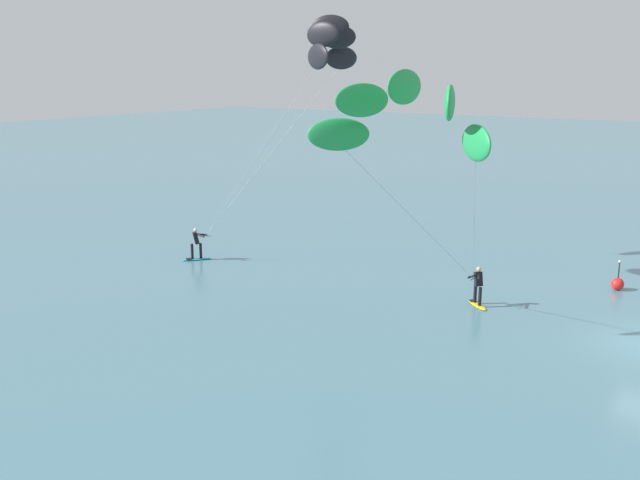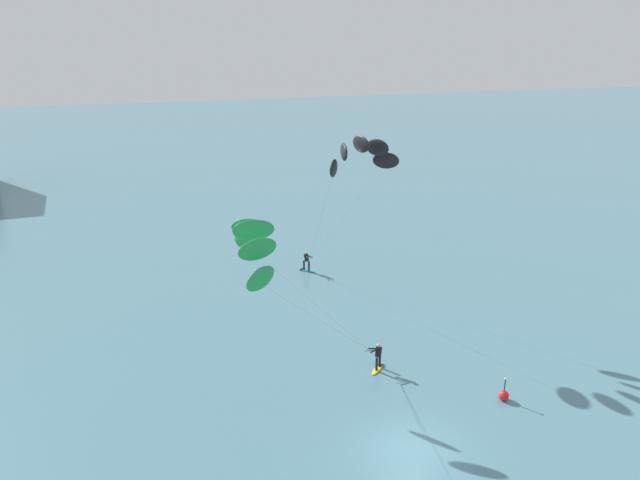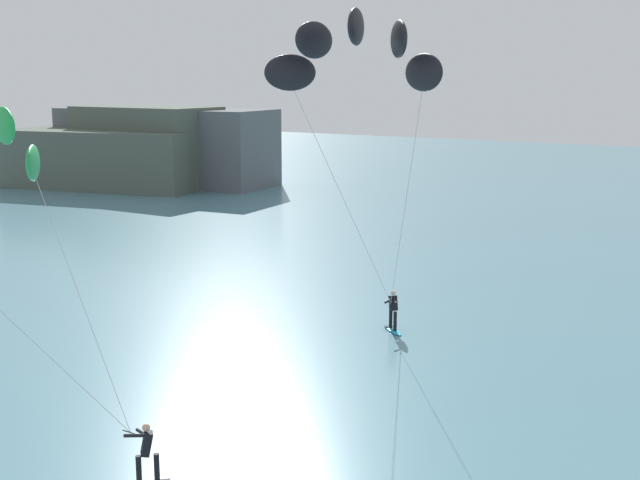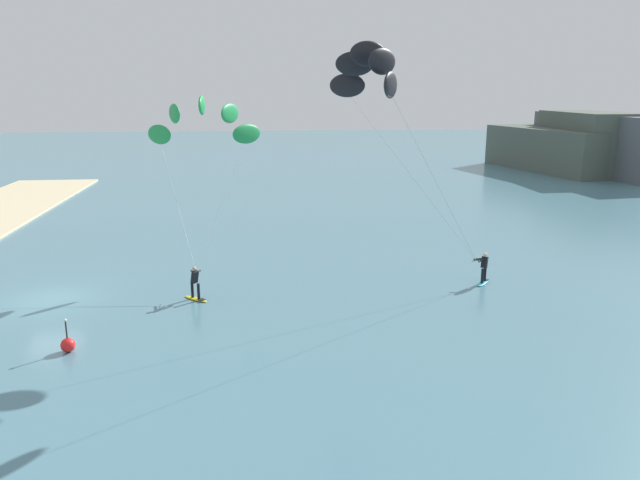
{
  "view_description": "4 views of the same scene",
  "coord_description": "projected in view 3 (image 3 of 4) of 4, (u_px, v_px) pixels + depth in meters",
  "views": [
    {
      "loc": [
        -26.69,
        -3.21,
        9.65
      ],
      "look_at": [
        -0.7,
        13.93,
        2.23
      ],
      "focal_mm": 40.46,
      "sensor_mm": 36.0,
      "label": 1
    },
    {
      "loc": [
        -9.73,
        -22.31,
        19.7
      ],
      "look_at": [
        -0.49,
        15.83,
        4.91
      ],
      "focal_mm": 34.95,
      "sensor_mm": 36.0,
      "label": 2
    },
    {
      "loc": [
        14.88,
        -7.08,
        10.07
      ],
      "look_at": [
        -0.6,
        17.31,
        4.44
      ],
      "focal_mm": 47.52,
      "sensor_mm": 36.0,
      "label": 3
    },
    {
      "loc": [
        29.11,
        10.11,
        10.02
      ],
      "look_at": [
        -1.27,
        13.41,
        2.3
      ],
      "focal_mm": 33.8,
      "sensor_mm": 36.0,
      "label": 4
    }
  ],
  "objects": [
    {
      "name": "kitesurfer_mid_water",
      "position": [
        358.0,
        65.0,
        25.41
      ],
      "size": [
        5.62,
        8.89,
        12.03
      ],
      "color": "#23ADD1",
      "rests_on": "ground"
    },
    {
      "name": "distant_headland",
      "position": [
        143.0,
        150.0,
        79.04
      ],
      "size": [
        23.88,
        16.04,
        7.28
      ],
      "color": "#565B60",
      "rests_on": "ground"
    }
  ]
}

